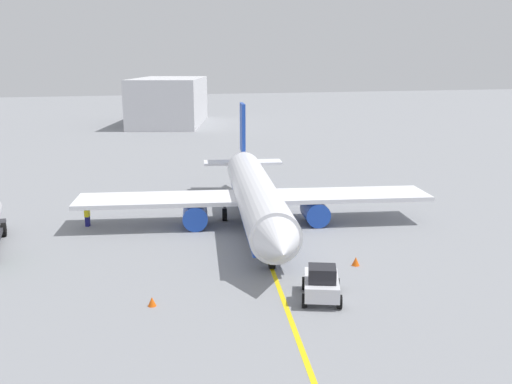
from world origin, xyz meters
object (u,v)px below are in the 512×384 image
Objects in this scene: pushback_tug at (322,283)px; safety_cone_wingtip at (152,302)px; airplane at (255,195)px; safety_cone_nose at (356,261)px; refueling_worker at (87,217)px.

pushback_tug is 7.38× the size of safety_cone_wingtip.
airplane is at bearing 177.45° from pushback_tug.
safety_cone_nose is at bearing 17.84° from airplane.
refueling_worker is 18.45m from safety_cone_wingtip.
safety_cone_nose reaches higher than safety_cone_wingtip.
safety_cone_wingtip is at bearing 10.93° from refueling_worker.
airplane is 12.62m from safety_cone_nose.
airplane is 16.56m from pushback_tug.
safety_cone_nose is (-4.64, 4.54, -0.70)m from pushback_tug.
airplane is at bearing 144.20° from safety_cone_wingtip.
safety_cone_wingtip is at bearing -79.05° from safety_cone_nose.
refueling_worker is at bearing -169.07° from safety_cone_wingtip.
pushback_tug is 10.00m from safety_cone_wingtip.
airplane is 19.01× the size of refueling_worker.
airplane is at bearing 75.95° from refueling_worker.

